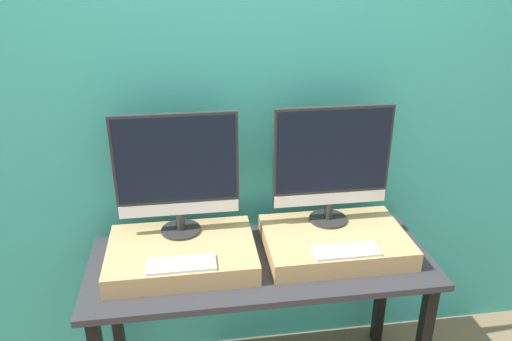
# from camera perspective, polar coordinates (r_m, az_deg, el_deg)

# --- Properties ---
(wall_back) EXTENTS (8.00, 0.04, 2.60)m
(wall_back) POSITION_cam_1_polar(r_m,az_deg,el_deg) (2.33, -0.79, 6.21)
(wall_back) COLOR teal
(wall_back) RESTS_ON ground_plane
(workbench) EXTENTS (1.51, 0.60, 0.76)m
(workbench) POSITION_cam_1_polar(r_m,az_deg,el_deg) (2.29, 0.56, -12.12)
(workbench) COLOR #2D2D33
(workbench) RESTS_ON ground_plane
(wooden_riser_left) EXTENTS (0.63, 0.44, 0.09)m
(wooden_riser_left) POSITION_cam_1_polar(r_m,az_deg,el_deg) (2.21, -8.46, -9.40)
(wooden_riser_left) COLOR tan
(wooden_riser_left) RESTS_ON workbench
(monitor_left) EXTENTS (0.53, 0.18, 0.55)m
(monitor_left) POSITION_cam_1_polar(r_m,az_deg,el_deg) (2.16, -9.04, 0.03)
(monitor_left) COLOR #282828
(monitor_left) RESTS_ON wooden_riser_left
(keyboard_left) EXTENTS (0.28, 0.11, 0.01)m
(keyboard_left) POSITION_cam_1_polar(r_m,az_deg,el_deg) (2.06, -8.50, -10.55)
(keyboard_left) COLOR silver
(keyboard_left) RESTS_ON wooden_riser_left
(wooden_riser_right) EXTENTS (0.63, 0.44, 0.09)m
(wooden_riser_right) POSITION_cam_1_polar(r_m,az_deg,el_deg) (2.30, 8.99, -8.03)
(wooden_riser_right) COLOR tan
(wooden_riser_right) RESTS_ON workbench
(monitor_right) EXTENTS (0.53, 0.18, 0.55)m
(monitor_right) POSITION_cam_1_polar(r_m,az_deg,el_deg) (2.25, 8.68, 1.05)
(monitor_right) COLOR #282828
(monitor_right) RESTS_ON wooden_riser_right
(keyboard_right) EXTENTS (0.28, 0.11, 0.01)m
(keyboard_right) POSITION_cam_1_polar(r_m,az_deg,el_deg) (2.15, 10.26, -8.99)
(keyboard_right) COLOR silver
(keyboard_right) RESTS_ON wooden_riser_right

